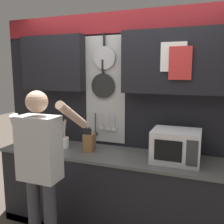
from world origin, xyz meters
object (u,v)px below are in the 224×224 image
object	(u,v)px
person	(40,161)
utensil_crock	(64,141)
knife_block	(89,142)
microwave	(176,146)

from	to	relation	value
person	utensil_crock	bearing A→B (deg)	102.42
knife_block	utensil_crock	size ratio (longest dim) A/B	0.84
knife_block	person	size ratio (longest dim) A/B	0.17
microwave	utensil_crock	xyz separation A→B (m)	(-1.29, 0.00, -0.08)
microwave	person	bearing A→B (deg)	-151.18
microwave	knife_block	size ratio (longest dim) A/B	1.67
microwave	person	world-z (taller)	person
utensil_crock	knife_block	bearing A→B (deg)	-0.21
microwave	utensil_crock	bearing A→B (deg)	179.92
utensil_crock	person	xyz separation A→B (m)	(0.14, -0.63, -0.01)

